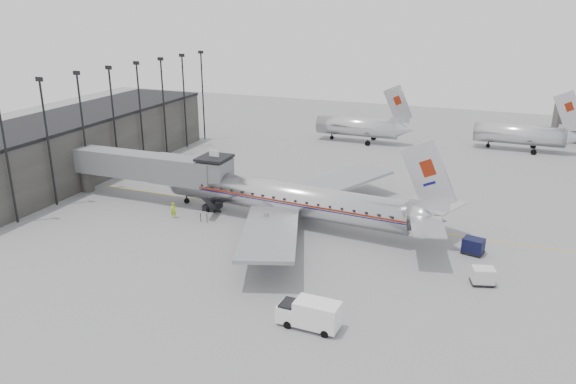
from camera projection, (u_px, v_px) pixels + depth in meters
name	position (u px, v px, depth m)	size (l,w,h in m)	color
ground	(273.00, 231.00, 59.93)	(160.00, 160.00, 0.00)	slate
terminal	(79.00, 145.00, 79.18)	(12.00, 46.00, 8.00)	#34322F
apron_line	(318.00, 216.00, 64.17)	(0.15, 60.00, 0.01)	gold
jet_bridge	(157.00, 168.00, 67.56)	(21.00, 6.20, 7.10)	#5D6062
floodlight_masts	(127.00, 114.00, 78.15)	(0.90, 42.25, 15.25)	black
distant_aircraft_near	(358.00, 126.00, 96.60)	(16.39, 3.20, 10.26)	silver
distant_aircraft_mid	(520.00, 134.00, 91.13)	(16.39, 3.20, 10.26)	silver
airliner	(289.00, 199.00, 61.35)	(35.41, 32.69, 11.20)	silver
service_van	(310.00, 313.00, 42.11)	(4.84, 2.06, 2.24)	white
baggage_cart_navy	(473.00, 246.00, 54.41)	(2.31, 1.96, 1.58)	black
baggage_cart_white	(483.00, 276.00, 48.59)	(2.28, 1.96, 1.53)	silver
ramp_worker	(173.00, 210.00, 63.29)	(0.68, 0.44, 1.85)	#A4CC18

